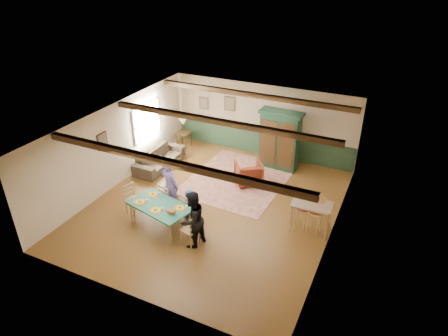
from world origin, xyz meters
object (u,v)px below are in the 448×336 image
at_px(person_man, 170,186).
at_px(armoire, 280,140).
at_px(sofa, 159,158).
at_px(dining_table, 161,216).
at_px(bar_stool_right, 315,216).
at_px(dining_chair_end_left, 134,199).
at_px(table_lamp, 183,126).
at_px(cat, 171,211).
at_px(counter_table, 310,217).
at_px(bar_stool_left, 302,213).
at_px(dining_chair_far_right, 188,207).
at_px(person_child, 190,205).
at_px(armchair, 249,173).
at_px(end_table, 184,140).
at_px(person_woman, 192,219).
at_px(dining_chair_far_left, 169,198).
at_px(dining_chair_end_right, 190,229).

xyz_separation_m(person_man, armoire, (2.03, 3.94, 0.22)).
xyz_separation_m(armoire, sofa, (-3.86, -1.77, -0.73)).
xyz_separation_m(dining_table, bar_stool_right, (3.91, 1.59, 0.17)).
height_order(dining_chair_end_left, person_man, person_man).
xyz_separation_m(dining_table, table_lamp, (-2.05, 4.77, 0.55)).
bearing_deg(cat, dining_chair_end_left, 176.63).
bearing_deg(armoire, counter_table, -55.00).
bearing_deg(bar_stool_left, dining_chair_far_right, -157.09).
xyz_separation_m(person_child, armchair, (0.74, 2.62, -0.10)).
height_order(dining_chair_far_right, end_table, dining_chair_far_right).
relative_size(dining_chair_end_left, armchair, 1.09).
xyz_separation_m(dining_chair_far_right, armchair, (0.75, 2.70, -0.08)).
bearing_deg(end_table, person_woman, -57.41).
bearing_deg(dining_table, table_lamp, 113.26).
bearing_deg(dining_chair_far_right, bar_stool_right, -149.98).
height_order(dining_chair_far_left, dining_chair_end_left, same).
height_order(person_man, armchair, person_man).
distance_m(cat, end_table, 5.62).
bearing_deg(table_lamp, end_table, 0.00).
bearing_deg(cat, person_child, 99.46).
distance_m(dining_table, bar_stool_left, 3.90).
relative_size(dining_chair_end_right, cat, 2.64).
relative_size(armchair, sofa, 0.38).
relative_size(person_child, sofa, 0.44).
xyz_separation_m(cat, counter_table, (3.30, 1.82, -0.37)).
xyz_separation_m(armoire, bar_stool_left, (1.71, -3.16, -0.55)).
relative_size(dining_table, cat, 5.00).
xyz_separation_m(dining_chair_far_left, table_lamp, (-1.83, 4.00, 0.45)).
relative_size(person_child, table_lamp, 1.70).
relative_size(dining_table, armoire, 0.83).
relative_size(person_child, end_table, 1.55).
bearing_deg(cat, counter_table, 42.29).
xyz_separation_m(dining_chair_end_left, counter_table, (4.88, 1.34, -0.02)).
height_order(person_man, cat, person_man).
relative_size(dining_chair_end_right, armchair, 1.09).
relative_size(person_woman, counter_table, 1.50).
bearing_deg(table_lamp, dining_chair_far_right, -58.23).
bearing_deg(dining_chair_far_right, person_woman, 139.73).
bearing_deg(table_lamp, dining_chair_end_right, -58.06).
xyz_separation_m(dining_table, armchair, (1.29, 3.29, 0.02)).
bearing_deg(bar_stool_left, cat, -144.96).
height_order(dining_chair_far_left, table_lamp, table_lamp).
height_order(person_man, armoire, armoire).
relative_size(dining_chair_end_right, bar_stool_right, 0.86).
relative_size(person_child, cat, 2.79).
bearing_deg(cat, dining_chair_end_right, 9.46).
distance_m(person_man, person_woman, 1.78).
bearing_deg(sofa, cat, -141.90).
xyz_separation_m(dining_table, person_woman, (1.18, -0.28, 0.44)).
height_order(cat, end_table, cat).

